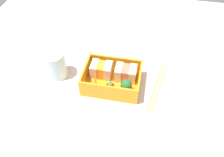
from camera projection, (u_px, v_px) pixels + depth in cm
name	position (u px, v px, depth cm)	size (l,w,h in cm)	color
ground_plane	(112.00, 86.00, 70.63)	(120.00, 120.00, 2.00)	beige
bento_tray	(112.00, 83.00, 69.44)	(17.45, 12.86, 1.20)	orange
bento_rim	(112.00, 76.00, 67.15)	(17.45, 12.86, 4.95)	orange
sandwich_left	(101.00, 70.00, 69.46)	(6.60, 4.98, 4.48)	#D8BB8C
sandwich_center_left	(126.00, 73.00, 68.46)	(6.60, 4.98, 4.48)	#E5BF83
carrot_stick_far_left	(95.00, 85.00, 67.25)	(1.27, 1.27, 4.91)	orange
strawberry_far_left	(110.00, 86.00, 66.05)	(2.54, 2.54, 3.14)	red
broccoli_floret	(126.00, 85.00, 64.41)	(3.45, 3.45, 4.55)	#96C05A
chopstick_pair	(158.00, 85.00, 69.06)	(5.47, 19.71, 0.70)	tan
drinking_glass	(56.00, 65.00, 69.37)	(6.62, 6.62, 8.99)	silver
folded_napkin	(114.00, 129.00, 59.03)	(14.54, 8.95, 0.40)	silver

